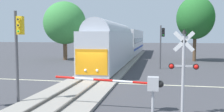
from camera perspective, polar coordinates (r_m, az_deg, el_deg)
name	(u,v)px	position (r m, az deg, el deg)	size (l,w,h in m)	color
ground_plane	(91,82)	(20.31, -4.89, -6.18)	(220.00, 220.00, 0.00)	#3D3D42
road_centre_stripe	(91,82)	(20.31, -4.89, -6.17)	(44.00, 0.20, 0.01)	beige
railway_track	(91,81)	(20.29, -4.89, -5.92)	(4.40, 80.00, 0.32)	gray
commuter_train	(125,42)	(39.50, 3.02, 3.26)	(3.04, 43.02, 5.16)	#B2B7C1
crossing_gate_near	(140,84)	(12.53, 6.71, -6.55)	(5.79, 0.40, 1.80)	#B7B7BC
crossing_signal_mast	(183,64)	(11.79, 16.45, -1.83)	(1.36, 0.44, 4.18)	#B2B2B7
traffic_signal_median	(18,42)	(14.34, -21.18, 3.03)	(0.53, 0.38, 5.23)	#4C4C51
traffic_signal_far_side	(162,40)	(28.46, 11.64, 3.75)	(0.53, 0.38, 5.04)	#4C4C51
oak_behind_train	(65,23)	(39.23, -11.05, 7.61)	(6.64, 6.64, 9.20)	brown
oak_far_right	(195,18)	(38.51, 19.01, 8.47)	(5.53, 5.53, 9.68)	brown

